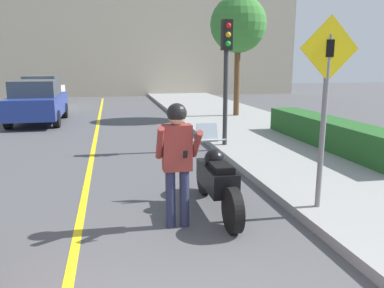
{
  "coord_description": "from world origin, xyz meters",
  "views": [
    {
      "loc": [
        -0.07,
        -2.15,
        2.3
      ],
      "look_at": [
        1.15,
        3.48,
        1.06
      ],
      "focal_mm": 35.0,
      "sensor_mm": 36.0,
      "label": 1
    }
  ],
  "objects": [
    {
      "name": "motorcycle",
      "position": [
        1.51,
        3.29,
        0.51
      ],
      "size": [
        0.62,
        2.27,
        1.31
      ],
      "color": "black",
      "rests_on": "ground"
    },
    {
      "name": "street_tree",
      "position": [
        5.14,
        12.97,
        3.85
      ],
      "size": [
        2.29,
        2.29,
        4.87
      ],
      "color": "brown",
      "rests_on": "sidewalk_curb"
    },
    {
      "name": "traffic_light",
      "position": [
        2.9,
        7.35,
        2.43
      ],
      "size": [
        0.26,
        0.3,
        3.25
      ],
      "color": "#2D2D30",
      "rests_on": "sidewalk_curb"
    },
    {
      "name": "building_backdrop",
      "position": [
        0.0,
        26.0,
        4.01
      ],
      "size": [
        28.0,
        1.2,
        8.03
      ],
      "color": "beige",
      "rests_on": "ground"
    },
    {
      "name": "hedge_row",
      "position": [
        5.6,
        6.55,
        0.51
      ],
      "size": [
        0.9,
        5.79,
        0.71
      ],
      "color": "#235623",
      "rests_on": "sidewalk_curb"
    },
    {
      "name": "parked_car_blue",
      "position": [
        -2.88,
        13.45,
        0.86
      ],
      "size": [
        1.88,
        4.2,
        1.68
      ],
      "color": "black",
      "rests_on": "ground"
    },
    {
      "name": "crossing_sign",
      "position": [
        2.97,
        2.74,
        1.84
      ],
      "size": [
        0.91,
        0.08,
        2.81
      ],
      "color": "slate",
      "rests_on": "sidewalk_curb"
    },
    {
      "name": "parked_car_white",
      "position": [
        -3.61,
        19.25,
        0.86
      ],
      "size": [
        1.88,
        4.2,
        1.68
      ],
      "color": "black",
      "rests_on": "ground"
    },
    {
      "name": "sidewalk_curb",
      "position": [
        4.8,
        4.0,
        0.08
      ],
      "size": [
        4.4,
        44.0,
        0.15
      ],
      "color": "gray",
      "rests_on": "ground"
    },
    {
      "name": "person_biker",
      "position": [
        0.8,
        2.81,
        1.1
      ],
      "size": [
        0.59,
        0.48,
        1.78
      ],
      "color": "#282D4C",
      "rests_on": "ground"
    },
    {
      "name": "road_center_line",
      "position": [
        -0.6,
        6.0,
        0.0
      ],
      "size": [
        0.12,
        36.0,
        0.01
      ],
      "color": "yellow",
      "rests_on": "ground"
    }
  ]
}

